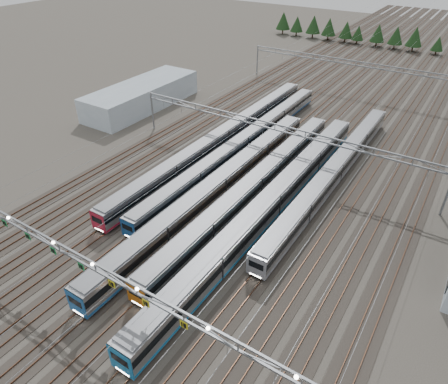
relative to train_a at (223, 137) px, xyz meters
The scene contains 13 objects.
ground 42.57m from the train_a, 74.66° to the right, with size 400.00×400.00×0.00m, color #47423A.
track_bed 60.05m from the train_a, 79.20° to the left, with size 54.00×260.00×5.42m.
train_a is the anchor object (origin of this frame).
train_b 4.51m from the train_a, ahead, with size 2.55×60.64×3.32m.
train_c 17.68m from the train_a, 59.40° to the right, with size 2.86×55.49×3.72m.
train_d 17.98m from the train_a, 41.32° to the right, with size 2.74×53.31×3.57m.
train_e 23.40m from the train_a, 39.72° to the right, with size 2.99×60.83×3.90m.
train_f 22.52m from the train_a, ahead, with size 2.69×53.52×3.50m.
gantry_near 42.93m from the train_a, 74.76° to the right, with size 56.36×0.61×8.08m.
gantry_mid 12.11m from the train_a, ahead, with size 56.36×0.36×8.00m.
gantry_far 45.62m from the train_a, 75.65° to the left, with size 56.36×0.36×8.00m.
west_shed 28.06m from the train_a, 165.47° to the left, with size 10.00×30.00×5.46m, color #A9BBC9.
treeline 95.42m from the train_a, 81.86° to the left, with size 100.10×5.60×7.02m.
Camera 1 is at (26.69, -17.47, 35.86)m, focal length 32.00 mm.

